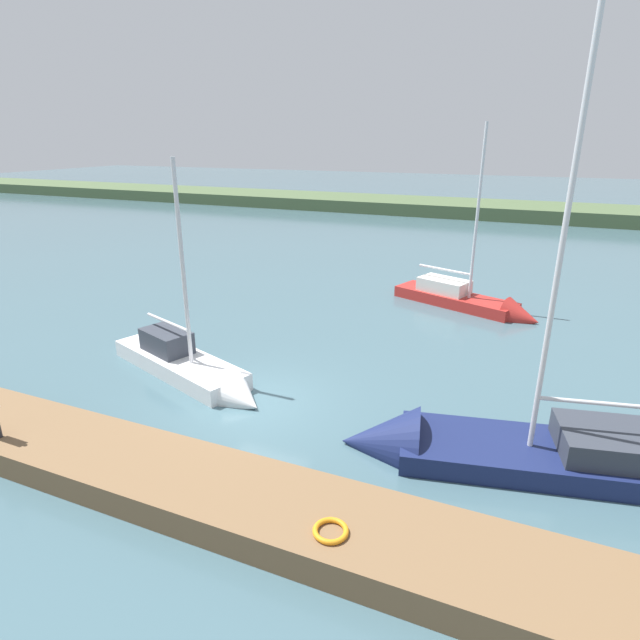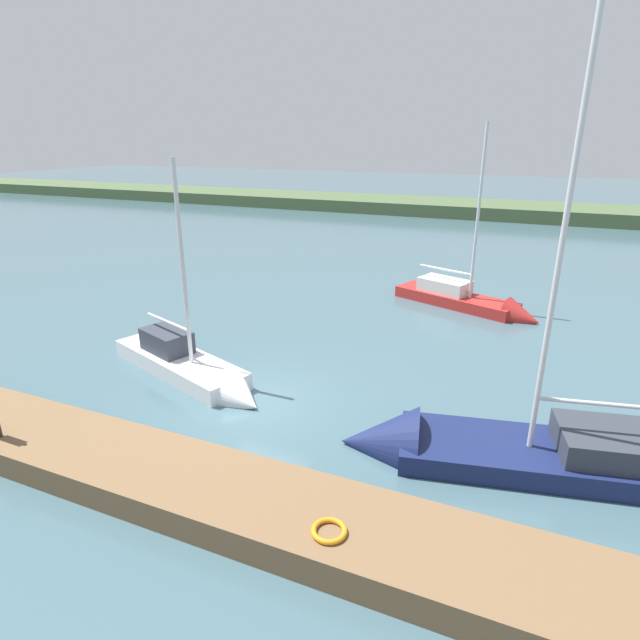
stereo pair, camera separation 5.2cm
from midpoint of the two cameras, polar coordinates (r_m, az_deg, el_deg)
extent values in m
plane|color=#42606B|center=(15.36, -7.28, -9.08)|extent=(200.00, 200.00, 0.00)
cube|color=#4C603D|center=(54.49, 15.72, 11.29)|extent=(180.00, 8.00, 2.40)
cube|color=brown|center=(12.33, -17.55, -16.20)|extent=(27.54, 2.28, 0.63)
torus|color=orange|center=(9.96, 1.03, -22.42)|extent=(0.66, 0.66, 0.10)
cube|color=white|center=(17.70, -15.43, -5.20)|extent=(5.82, 3.35, 0.89)
cone|color=white|center=(15.31, -8.86, -8.78)|extent=(1.84, 1.94, 1.56)
cube|color=#333842|center=(17.90, -16.78, -2.23)|extent=(2.01, 1.59, 0.73)
cylinder|color=silver|center=(15.93, -15.14, 5.76)|extent=(0.13, 0.13, 6.29)
cylinder|color=silver|center=(17.51, -16.69, -0.23)|extent=(2.30, 0.90, 0.10)
cube|color=navy|center=(13.77, 25.76, -14.41)|extent=(8.04, 3.65, 0.89)
cone|color=navy|center=(13.28, 6.53, -13.65)|extent=(2.29, 2.46, 2.11)
cube|color=#333842|center=(13.81, 31.51, -11.75)|extent=(3.51, 2.35, 0.59)
cylinder|color=silver|center=(11.62, 25.26, 7.62)|extent=(0.12, 0.12, 9.54)
cylinder|color=silver|center=(13.19, 30.08, -8.17)|extent=(3.27, 0.77, 0.10)
cube|color=#B22823|center=(24.54, 14.65, 1.90)|extent=(5.84, 3.48, 0.80)
cone|color=#B22823|center=(23.26, 21.51, 0.15)|extent=(1.89, 1.98, 1.58)
cube|color=silver|center=(24.62, 13.58, 3.77)|extent=(2.57, 1.98, 0.61)
cylinder|color=silver|center=(23.33, 17.07, 11.18)|extent=(0.13, 0.13, 7.44)
cylinder|color=silver|center=(24.45, 13.65, 5.47)|extent=(2.55, 1.05, 0.10)
camera|label=1|loc=(0.03, -90.09, -0.03)|focal=28.73mm
camera|label=2|loc=(0.03, 89.91, 0.03)|focal=28.73mm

